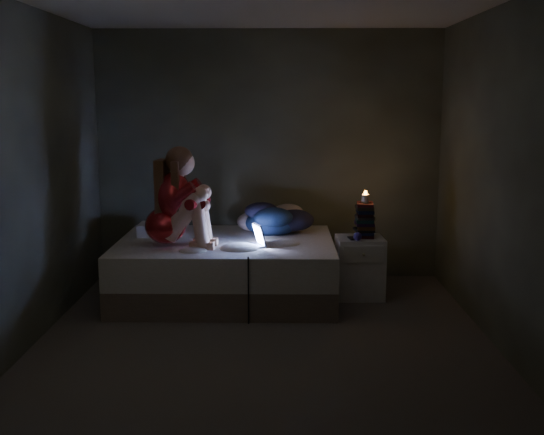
{
  "coord_description": "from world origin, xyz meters",
  "views": [
    {
      "loc": [
        0.13,
        -5.16,
        1.9
      ],
      "look_at": [
        0.05,
        1.0,
        0.8
      ],
      "focal_mm": 44.35,
      "sensor_mm": 36.0,
      "label": 1
    }
  ],
  "objects_px": {
    "bed": "(226,269)",
    "nightstand": "(360,267)",
    "woman": "(165,197)",
    "laptop": "(246,235)",
    "phone": "(352,238)",
    "candle": "(365,199)"
  },
  "relations": [
    {
      "from": "woman",
      "to": "laptop",
      "type": "height_order",
      "value": "woman"
    },
    {
      "from": "woman",
      "to": "nightstand",
      "type": "xyz_separation_m",
      "value": [
        1.81,
        0.29,
        -0.73
      ]
    },
    {
      "from": "bed",
      "to": "laptop",
      "type": "height_order",
      "value": "laptop"
    },
    {
      "from": "nightstand",
      "to": "laptop",
      "type": "bearing_deg",
      "value": -165.9
    },
    {
      "from": "laptop",
      "to": "phone",
      "type": "distance_m",
      "value": 1.03
    },
    {
      "from": "nightstand",
      "to": "phone",
      "type": "bearing_deg",
      "value": -145.34
    },
    {
      "from": "bed",
      "to": "woman",
      "type": "xyz_separation_m",
      "value": [
        -0.53,
        -0.27,
        0.74
      ]
    },
    {
      "from": "phone",
      "to": "candle",
      "type": "bearing_deg",
      "value": 26.83
    },
    {
      "from": "woman",
      "to": "candle",
      "type": "distance_m",
      "value": 1.87
    },
    {
      "from": "nightstand",
      "to": "candle",
      "type": "xyz_separation_m",
      "value": [
        0.04,
        0.01,
        0.67
      ]
    },
    {
      "from": "bed",
      "to": "woman",
      "type": "bearing_deg",
      "value": -152.42
    },
    {
      "from": "laptop",
      "to": "woman",
      "type": "bearing_deg",
      "value": 154.0
    },
    {
      "from": "woman",
      "to": "laptop",
      "type": "relative_size",
      "value": 2.94
    },
    {
      "from": "bed",
      "to": "laptop",
      "type": "xyz_separation_m",
      "value": [
        0.21,
        -0.31,
        0.39
      ]
    },
    {
      "from": "bed",
      "to": "nightstand",
      "type": "height_order",
      "value": "nightstand"
    },
    {
      "from": "bed",
      "to": "woman",
      "type": "relative_size",
      "value": 2.22
    },
    {
      "from": "candle",
      "to": "laptop",
      "type": "bearing_deg",
      "value": -163.24
    },
    {
      "from": "woman",
      "to": "candle",
      "type": "xyz_separation_m",
      "value": [
        1.85,
        0.3,
        -0.06
      ]
    },
    {
      "from": "nightstand",
      "to": "candle",
      "type": "height_order",
      "value": "candle"
    },
    {
      "from": "woman",
      "to": "phone",
      "type": "bearing_deg",
      "value": 12.08
    },
    {
      "from": "candle",
      "to": "phone",
      "type": "distance_m",
      "value": 0.39
    },
    {
      "from": "nightstand",
      "to": "phone",
      "type": "height_order",
      "value": "phone"
    }
  ]
}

